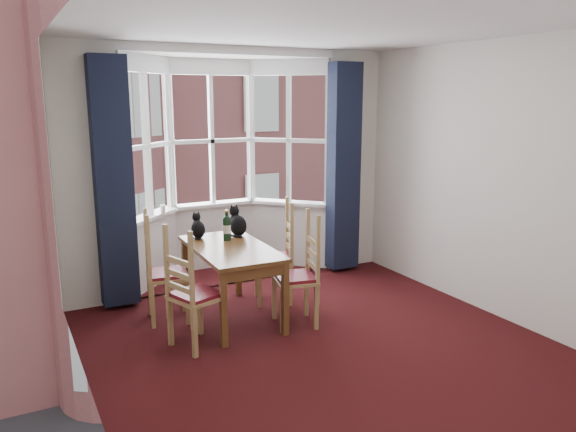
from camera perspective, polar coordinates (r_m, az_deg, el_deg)
floor at (r=5.12m, az=4.66°, el=-13.91°), size 4.50×4.50×0.00m
ceiling at (r=4.64m, az=5.28°, el=18.97°), size 4.50×4.50×0.00m
wall_left at (r=4.00m, az=-20.04°, el=-0.79°), size 0.00×4.50×4.50m
wall_right at (r=5.98m, az=21.37°, el=3.18°), size 0.00×4.50×4.50m
wall_back_pier_left at (r=6.24m, az=-19.70°, el=3.64°), size 0.70×0.12×2.80m
wall_back_pier_right at (r=7.44m, az=6.40°, el=5.52°), size 0.70×0.12×2.80m
bay_window at (r=7.13m, az=-7.04°, el=5.23°), size 2.76×0.94×2.80m
curtain_left at (r=6.11m, az=-17.30°, el=3.16°), size 0.38×0.22×2.60m
curtain_right at (r=7.17m, az=5.66°, el=4.89°), size 0.38×0.22×2.60m
dining_table at (r=5.70m, az=-5.80°, el=-4.09°), size 0.75×1.36×0.76m
chair_left_near at (r=5.12m, az=-10.09°, el=-8.31°), size 0.52×0.53×0.92m
chair_left_far at (r=5.81m, az=-13.04°, el=-5.96°), size 0.47×0.49×0.92m
chair_right_near at (r=5.59m, az=1.62°, el=-6.34°), size 0.49×0.50×0.92m
chair_right_far at (r=6.22m, az=-0.67°, el=-4.44°), size 0.52×0.53×0.92m
cat_left at (r=6.06m, az=-9.14°, el=-1.19°), size 0.16×0.22×0.28m
cat_right at (r=6.10m, az=-5.14°, el=-0.77°), size 0.20×0.27×0.34m
wine_bottle at (r=5.90m, az=-6.23°, el=-1.12°), size 0.08×0.08×0.32m
candle_tall at (r=6.83m, az=-12.59°, el=0.67°), size 0.06×0.06×0.11m
street at (r=37.14m, az=-23.02°, el=-1.72°), size 80.00×80.00×0.00m
tenement_building at (r=18.07m, az=-19.93°, el=9.34°), size 18.40×7.80×15.20m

